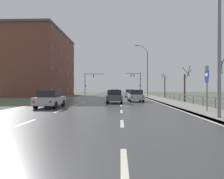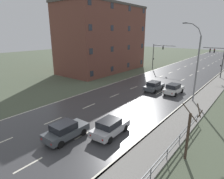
% 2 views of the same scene
% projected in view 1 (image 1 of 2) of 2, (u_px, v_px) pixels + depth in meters
% --- Properties ---
extents(ground_plane, '(160.00, 160.00, 0.12)m').
position_uv_depth(ground_plane, '(111.00, 96.00, 50.73)').
color(ground_plane, '#4C5642').
extents(road_asphalt_strip, '(14.00, 120.00, 0.03)m').
position_uv_depth(road_asphalt_strip, '(113.00, 95.00, 62.72)').
color(road_asphalt_strip, '#3D3D3F').
rests_on(road_asphalt_strip, ground).
extents(sidewalk_right, '(3.00, 120.00, 0.12)m').
position_uv_depth(sidewalk_right, '(141.00, 94.00, 62.39)').
color(sidewalk_right, gray).
rests_on(sidewalk_right, ground).
extents(guardrail, '(0.07, 26.02, 1.00)m').
position_uv_depth(guardrail, '(193.00, 98.00, 22.03)').
color(guardrail, '#515459').
rests_on(guardrail, ground).
extents(street_lamp_foreground, '(2.38, 0.24, 11.21)m').
position_uv_depth(street_lamp_foreground, '(217.00, 18.00, 11.43)').
color(street_lamp_foreground, slate).
rests_on(street_lamp_foreground, ground).
extents(street_lamp_midground, '(2.52, 0.24, 10.34)m').
position_uv_depth(street_lamp_midground, '(147.00, 72.00, 41.48)').
color(street_lamp_midground, slate).
rests_on(street_lamp_midground, ground).
extents(highway_sign, '(0.09, 0.68, 3.33)m').
position_uv_depth(highway_sign, '(207.00, 82.00, 14.98)').
color(highway_sign, slate).
rests_on(highway_sign, ground).
extents(traffic_signal_right, '(4.12, 0.36, 6.29)m').
position_uv_depth(traffic_signal_right, '(137.00, 80.00, 59.25)').
color(traffic_signal_right, '#38383A').
rests_on(traffic_signal_right, ground).
extents(traffic_signal_left, '(5.64, 0.36, 6.25)m').
position_uv_depth(traffic_signal_left, '(89.00, 80.00, 60.68)').
color(traffic_signal_left, '#38383A').
rests_on(traffic_signal_left, ground).
extents(car_near_right, '(1.86, 4.11, 1.57)m').
position_uv_depth(car_near_right, '(115.00, 96.00, 24.87)').
color(car_near_right, '#474C51').
rests_on(car_near_right, ground).
extents(car_mid_centre, '(1.93, 4.15, 1.57)m').
position_uv_depth(car_mid_centre, '(115.00, 93.00, 42.99)').
color(car_mid_centre, '#474C51').
rests_on(car_mid_centre, ground).
extents(car_far_left, '(2.01, 4.19, 1.57)m').
position_uv_depth(car_far_left, '(130.00, 93.00, 43.31)').
color(car_far_left, silver).
rests_on(car_far_left, ground).
extents(car_far_right, '(1.89, 4.13, 1.57)m').
position_uv_depth(car_far_right, '(50.00, 99.00, 18.62)').
color(car_far_right, '#B7B7BC').
rests_on(car_far_right, ground).
extents(car_distant, '(1.99, 4.18, 1.57)m').
position_uv_depth(car_distant, '(136.00, 96.00, 27.72)').
color(car_distant, '#B7B7BC').
rests_on(car_distant, ground).
extents(brick_building, '(10.83, 21.99, 15.29)m').
position_uv_depth(brick_building, '(43.00, 65.00, 51.92)').
color(brick_building, brown).
rests_on(brick_building, ground).
extents(bare_tree_mid, '(1.28, 1.45, 4.72)m').
position_uv_depth(bare_tree_mid, '(185.00, 86.00, 28.21)').
color(bare_tree_mid, '#423328').
rests_on(bare_tree_mid, ground).
extents(bare_tree_far, '(1.02, 1.38, 4.93)m').
position_uv_depth(bare_tree_far, '(165.00, 86.00, 43.64)').
color(bare_tree_far, '#423328').
rests_on(bare_tree_far, ground).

